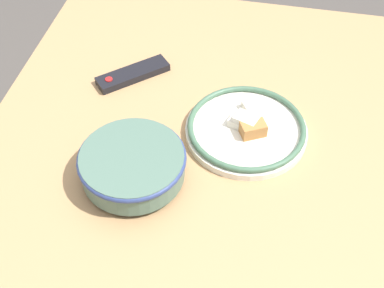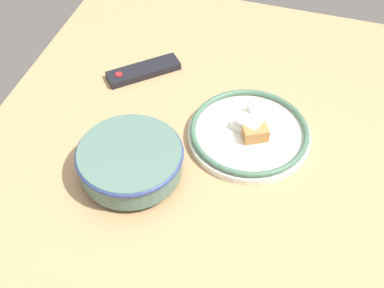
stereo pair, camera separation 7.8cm
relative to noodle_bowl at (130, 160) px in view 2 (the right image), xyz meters
The scene contains 5 objects.
ground_plane 0.77m from the noodle_bowl, 41.57° to the right, with size 8.00×8.00×0.00m, color #4C4742.
dining_table 0.22m from the noodle_bowl, 41.57° to the right, with size 1.21×1.04×0.70m.
noodle_bowl is the anchor object (origin of this frame).
food_plate 0.29m from the noodle_bowl, 50.93° to the right, with size 0.29×0.29×0.05m.
tv_remote 0.34m from the noodle_bowl, 16.11° to the left, with size 0.17×0.18×0.02m.
Camera 2 is at (-0.82, -0.23, 1.64)m, focal length 50.00 mm.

